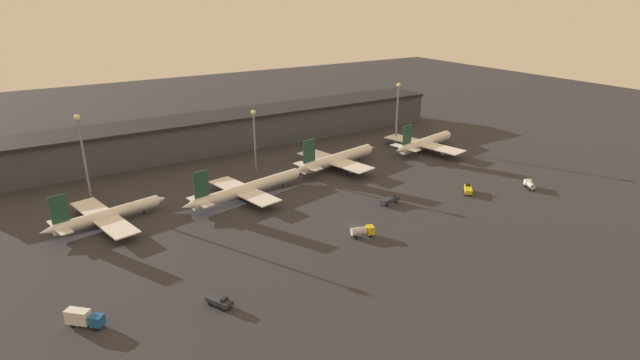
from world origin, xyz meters
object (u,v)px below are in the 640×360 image
airplane_0 (107,215)px  airplane_1 (247,189)px  service_vehicle_2 (468,189)px  service_vehicle_3 (220,301)px  airplane_3 (425,143)px  service_vehicle_5 (83,318)px  service_vehicle_0 (362,231)px  service_vehicle_1 (390,200)px  service_vehicle_4 (530,185)px  airplane_2 (337,159)px

airplane_0 → airplane_1: airplane_1 is taller
airplane_0 → service_vehicle_2: 115.76m
airplane_1 → service_vehicle_3: 61.47m
airplane_3 → service_vehicle_5: size_ratio=5.61×
airplane_1 → service_vehicle_3: airplane_1 is taller
service_vehicle_0 → service_vehicle_1: service_vehicle_0 is taller
airplane_1 → airplane_3: (87.02, 8.09, 0.34)m
service_vehicle_3 → airplane_3: bearing=91.9°
service_vehicle_0 → service_vehicle_4: service_vehicle_0 is taller
service_vehicle_1 → service_vehicle_2: service_vehicle_1 is taller
airplane_3 → service_vehicle_3: airplane_3 is taller
airplane_2 → service_vehicle_0: 58.97m
airplane_3 → service_vehicle_4: 52.81m
service_vehicle_0 → service_vehicle_1: 25.53m
airplane_2 → service_vehicle_2: 51.24m
airplane_1 → airplane_2: size_ratio=1.10×
service_vehicle_3 → service_vehicle_4: 117.72m
airplane_0 → airplane_2: size_ratio=0.84×
airplane_2 → service_vehicle_3: airplane_2 is taller
service_vehicle_5 → service_vehicle_1: bearing=53.1°
airplane_1 → service_vehicle_4: 97.59m
airplane_1 → airplane_3: size_ratio=1.19×
airplane_1 → service_vehicle_5: (-56.79, -45.18, -1.17)m
service_vehicle_0 → service_vehicle_3: bearing=-150.5°
service_vehicle_0 → service_vehicle_3: size_ratio=1.05×
service_vehicle_2 → service_vehicle_3: 97.57m
airplane_2 → service_vehicle_3: 95.98m
airplane_1 → service_vehicle_2: size_ratio=7.61×
service_vehicle_1 → service_vehicle_4: service_vehicle_1 is taller
airplane_0 → service_vehicle_5: size_ratio=5.09×
service_vehicle_1 → service_vehicle_2: size_ratio=1.12×
airplane_1 → service_vehicle_3: (-30.67, -53.24, -2.00)m
service_vehicle_0 → service_vehicle_1: (21.35, 13.98, -0.41)m
airplane_3 → service_vehicle_4: size_ratio=6.87×
airplane_3 → service_vehicle_2: airplane_3 is taller
airplane_1 → service_vehicle_3: size_ratio=7.37×
airplane_1 → airplane_3: airplane_3 is taller
airplane_0 → service_vehicle_4: (130.22, -47.82, -1.42)m
airplane_3 → service_vehicle_4: bearing=-102.3°
airplane_3 → service_vehicle_2: bearing=-128.0°
airplane_3 → service_vehicle_1: size_ratio=5.68×
service_vehicle_0 → service_vehicle_3: 47.12m
airplane_0 → airplane_1: bearing=-16.1°
airplane_3 → service_vehicle_0: size_ratio=5.91×
airplane_2 → service_vehicle_2: bearing=-74.8°
service_vehicle_1 → service_vehicle_2: 29.51m
service_vehicle_4 → airplane_3: bearing=33.5°
airplane_3 → service_vehicle_1: airplane_3 is taller
service_vehicle_5 → service_vehicle_0: bearing=45.0°
airplane_1 → service_vehicle_4: bearing=-39.2°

